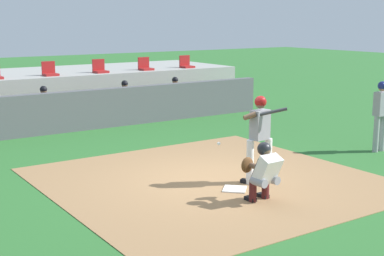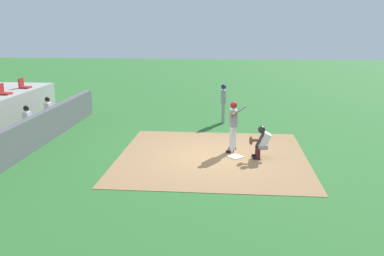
{
  "view_description": "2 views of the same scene",
  "coord_description": "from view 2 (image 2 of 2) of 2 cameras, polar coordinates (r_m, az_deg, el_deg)",
  "views": [
    {
      "loc": [
        -6.51,
        -8.96,
        3.31
      ],
      "look_at": [
        0.0,
        0.7,
        1.0
      ],
      "focal_mm": 51.8,
      "sensor_mm": 36.0,
      "label": 1
    },
    {
      "loc": [
        -13.67,
        -0.52,
        4.46
      ],
      "look_at": [
        0.0,
        0.7,
        1.0
      ],
      "focal_mm": 39.01,
      "sensor_mm": 36.0,
      "label": 2
    }
  ],
  "objects": [
    {
      "name": "ground_plane",
      "position": [
        14.39,
        2.78,
        -3.92
      ],
      "size": [
        80.0,
        80.0,
        0.0
      ],
      "primitive_type": "plane",
      "color": "#2D6B2D"
    },
    {
      "name": "dirt_infield",
      "position": [
        14.39,
        2.78,
        -3.9
      ],
      "size": [
        6.4,
        6.4,
        0.01
      ],
      "primitive_type": "cube",
      "color": "#9E754C",
      "rests_on": "ground"
    },
    {
      "name": "home_plate",
      "position": [
        14.38,
        5.98,
        -3.9
      ],
      "size": [
        0.62,
        0.62,
        0.02
      ],
      "primitive_type": "cube",
      "rotation": [
        0.0,
        0.0,
        0.79
      ],
      "color": "white",
      "rests_on": "dirt_infield"
    },
    {
      "name": "batter_at_plate",
      "position": [
        14.76,
        5.66,
        0.67
      ],
      "size": [
        0.77,
        0.68,
        1.8
      ],
      "color": "silver",
      "rests_on": "ground"
    },
    {
      "name": "catcher_crouched",
      "position": [
        14.23,
        9.4,
        -1.75
      ],
      "size": [
        0.5,
        1.82,
        1.13
      ],
      "color": "gray",
      "rests_on": "ground"
    },
    {
      "name": "on_deck_batter",
      "position": [
        19.03,
        4.31,
        3.7
      ],
      "size": [
        0.58,
        0.23,
        1.79
      ],
      "color": "#99999E",
      "rests_on": "ground"
    },
    {
      "name": "dugout_wall",
      "position": [
        15.85,
        -21.38,
        -0.95
      ],
      "size": [
        13.0,
        0.3,
        1.2
      ],
      "primitive_type": "cube",
      "color": "#59595E",
      "rests_on": "ground"
    },
    {
      "name": "dugout_bench",
      "position": [
        16.41,
        -24.4,
        -2.11
      ],
      "size": [
        11.8,
        0.44,
        0.45
      ],
      "primitive_type": "cube",
      "color": "olive",
      "rests_on": "ground"
    },
    {
      "name": "dugout_player_1",
      "position": [
        17.82,
        -21.23,
        0.91
      ],
      "size": [
        0.49,
        0.7,
        1.3
      ],
      "color": "#939399",
      "rests_on": "ground"
    },
    {
      "name": "dugout_player_2",
      "position": [
        19.57,
        -18.72,
        2.24
      ],
      "size": [
        0.49,
        0.7,
        1.3
      ],
      "color": "#939399",
      "rests_on": "ground"
    },
    {
      "name": "stadium_seat_5",
      "position": [
        20.22,
        -24.36,
        4.57
      ],
      "size": [
        0.46,
        0.46,
        0.48
      ],
      "color": "#A51E1E",
      "rests_on": "stands_platform"
    },
    {
      "name": "stadium_seat_6",
      "position": [
        21.84,
        -22.02,
        5.42
      ],
      "size": [
        0.46,
        0.46,
        0.48
      ],
      "color": "#A51E1E",
      "rests_on": "stands_platform"
    }
  ]
}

